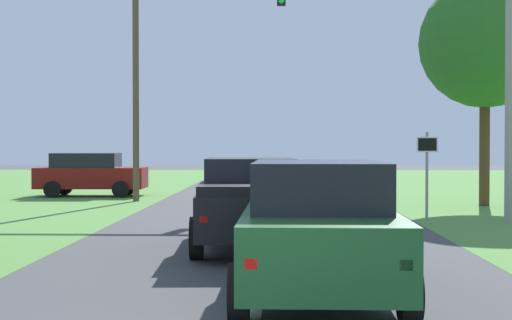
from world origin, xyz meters
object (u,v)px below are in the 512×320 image
utility_pole_right (511,45)px  pickup_truck_lead (250,202)px  traffic_light (172,50)px  crossing_suv_far (90,174)px  oak_tree_right (485,43)px  keep_moving_sign (427,164)px  red_suv_near (318,226)px

utility_pole_right → pickup_truck_lead: bearing=-143.0°
traffic_light → crossing_suv_far: 6.74m
oak_tree_right → crossing_suv_far: 16.45m
keep_moving_sign → oak_tree_right: bearing=58.9°
keep_moving_sign → crossing_suv_far: keep_moving_sign is taller
pickup_truck_lead → traffic_light: bearing=104.9°
red_suv_near → traffic_light: 18.70m
keep_moving_sign → crossing_suv_far: size_ratio=0.56×
traffic_light → crossing_suv_far: size_ratio=1.99×
oak_tree_right → utility_pole_right: size_ratio=0.82×
traffic_light → crossing_suv_far: bearing=144.4°
oak_tree_right → crossing_suv_far: size_ratio=1.78×
keep_moving_sign → crossing_suv_far: 15.39m
red_suv_near → keep_moving_sign: bearing=70.9°
oak_tree_right → red_suv_near: bearing=-113.2°
pickup_truck_lead → red_suv_near: bearing=-77.1°
crossing_suv_far → oak_tree_right: bearing=-16.9°
red_suv_near → crossing_suv_far: bearing=112.4°
oak_tree_right → pickup_truck_lead: bearing=-126.1°
crossing_suv_far → utility_pole_right: 17.86m
red_suv_near → pickup_truck_lead: (-1.13, 4.91, -0.04)m
traffic_light → oak_tree_right: 11.37m
pickup_truck_lead → oak_tree_right: size_ratio=0.67×
keep_moving_sign → oak_tree_right: (3.02, 5.00, 4.11)m
red_suv_near → pickup_truck_lead: size_ratio=0.88×
red_suv_near → oak_tree_right: oak_tree_right is taller
pickup_truck_lead → keep_moving_sign: keep_moving_sign is taller
pickup_truck_lead → traffic_light: (-3.37, 12.61, 4.79)m
red_suv_near → oak_tree_right: (6.73, 15.70, 4.72)m
pickup_truck_lead → traffic_light: 13.90m
red_suv_near → traffic_light: bearing=104.4°
pickup_truck_lead → traffic_light: traffic_light is taller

